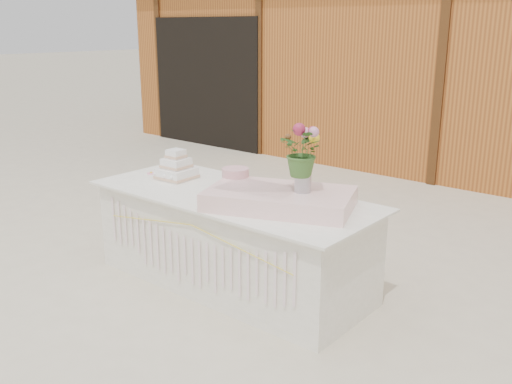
% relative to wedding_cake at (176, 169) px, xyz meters
% --- Properties ---
extents(ground, '(80.00, 80.00, 0.00)m').
position_rel_wedding_cake_xyz_m(ground, '(0.69, -0.05, -0.86)').
color(ground, beige).
rests_on(ground, ground).
extents(barn, '(12.60, 4.60, 3.30)m').
position_rel_wedding_cake_xyz_m(barn, '(0.68, 5.95, 0.82)').
color(barn, '#AD6224').
rests_on(barn, ground).
extents(cake_table, '(2.40, 1.00, 0.77)m').
position_rel_wedding_cake_xyz_m(cake_table, '(0.69, -0.05, -0.47)').
color(cake_table, white).
rests_on(cake_table, ground).
extents(wedding_cake, '(0.30, 0.30, 0.26)m').
position_rel_wedding_cake_xyz_m(wedding_cake, '(0.00, 0.00, 0.00)').
color(wedding_cake, white).
rests_on(wedding_cake, cake_table).
extents(pink_cake_stand, '(0.27, 0.27, 0.20)m').
position_rel_wedding_cake_xyz_m(pink_cake_stand, '(0.68, 0.01, 0.02)').
color(pink_cake_stand, silver).
rests_on(pink_cake_stand, cake_table).
extents(satin_runner, '(1.20, 0.94, 0.13)m').
position_rel_wedding_cake_xyz_m(satin_runner, '(1.19, -0.08, -0.02)').
color(satin_runner, '#FFCDCD').
rests_on(satin_runner, cake_table).
extents(flower_vase, '(0.12, 0.12, 0.16)m').
position_rel_wedding_cake_xyz_m(flower_vase, '(1.35, -0.01, 0.13)').
color(flower_vase, '#A6A6AB').
rests_on(flower_vase, satin_runner).
extents(bouquet, '(0.33, 0.29, 0.36)m').
position_rel_wedding_cake_xyz_m(bouquet, '(1.35, -0.01, 0.39)').
color(bouquet, '#386227').
rests_on(bouquet, flower_vase).
extents(loose_flowers, '(0.27, 0.40, 0.02)m').
position_rel_wedding_cake_xyz_m(loose_flowers, '(-0.27, -0.00, -0.08)').
color(loose_flowers, '#FE9BBB').
rests_on(loose_flowers, cake_table).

